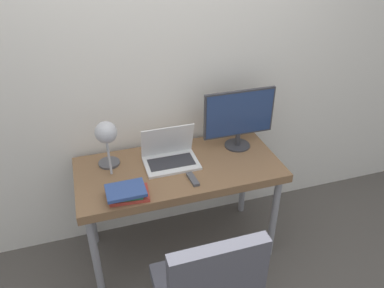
{
  "coord_description": "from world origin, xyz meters",
  "views": [
    {
      "loc": [
        -0.54,
        -1.7,
        2.23
      ],
      "look_at": [
        0.08,
        0.29,
        0.96
      ],
      "focal_mm": 35.0,
      "sensor_mm": 36.0,
      "label": 1
    }
  ],
  "objects_px": {
    "laptop": "(170,156)",
    "monitor": "(239,116)",
    "desk_lamp": "(106,136)",
    "book_stack": "(127,193)"
  },
  "relations": [
    {
      "from": "laptop",
      "to": "desk_lamp",
      "type": "xyz_separation_m",
      "value": [
        -0.41,
        -0.03,
        0.24
      ]
    },
    {
      "from": "laptop",
      "to": "book_stack",
      "type": "bearing_deg",
      "value": -139.64
    },
    {
      "from": "monitor",
      "to": "desk_lamp",
      "type": "height_order",
      "value": "monitor"
    },
    {
      "from": "laptop",
      "to": "desk_lamp",
      "type": "bearing_deg",
      "value": -176.45
    },
    {
      "from": "monitor",
      "to": "desk_lamp",
      "type": "bearing_deg",
      "value": -174.74
    },
    {
      "from": "laptop",
      "to": "monitor",
      "type": "bearing_deg",
      "value": 6.58
    },
    {
      "from": "monitor",
      "to": "book_stack",
      "type": "distance_m",
      "value": 0.96
    },
    {
      "from": "laptop",
      "to": "monitor",
      "type": "relative_size",
      "value": 0.7
    },
    {
      "from": "monitor",
      "to": "book_stack",
      "type": "bearing_deg",
      "value": -157.99
    },
    {
      "from": "book_stack",
      "to": "desk_lamp",
      "type": "bearing_deg",
      "value": 103.55
    }
  ]
}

